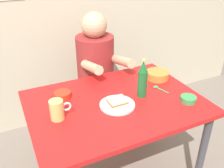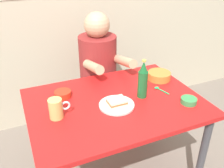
% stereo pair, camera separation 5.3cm
% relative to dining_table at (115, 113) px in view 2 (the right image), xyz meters
% --- Properties ---
extents(dining_table, '(1.10, 0.80, 0.74)m').
position_rel_dining_table_xyz_m(dining_table, '(0.00, 0.00, 0.00)').
color(dining_table, red).
rests_on(dining_table, ground).
extents(stool, '(0.34, 0.34, 0.45)m').
position_rel_dining_table_xyz_m(stool, '(0.12, 0.63, -0.30)').
color(stool, '#4C4C51').
rests_on(stool, ground).
extents(person_seated, '(0.33, 0.56, 0.72)m').
position_rel_dining_table_xyz_m(person_seated, '(0.12, 0.62, 0.12)').
color(person_seated, maroon).
rests_on(person_seated, stool).
extents(plate_orange, '(0.22, 0.22, 0.01)m').
position_rel_dining_table_xyz_m(plate_orange, '(-0.01, -0.06, 0.10)').
color(plate_orange, silver).
rests_on(plate_orange, dining_table).
extents(sandwich, '(0.11, 0.09, 0.04)m').
position_rel_dining_table_xyz_m(sandwich, '(-0.01, -0.06, 0.13)').
color(sandwich, beige).
rests_on(sandwich, plate_orange).
extents(beer_mug, '(0.13, 0.08, 0.12)m').
position_rel_dining_table_xyz_m(beer_mug, '(-0.38, -0.03, 0.15)').
color(beer_mug, '#D1BC66').
rests_on(beer_mug, dining_table).
extents(beer_bottle, '(0.06, 0.06, 0.26)m').
position_rel_dining_table_xyz_m(beer_bottle, '(0.19, -0.02, 0.21)').
color(beer_bottle, '#19602D').
rests_on(beer_bottle, dining_table).
extents(sauce_bowl_chili, '(0.11, 0.11, 0.04)m').
position_rel_dining_table_xyz_m(sauce_bowl_chili, '(-0.29, 0.19, 0.12)').
color(sauce_bowl_chili, red).
rests_on(sauce_bowl_chili, dining_table).
extents(dip_bowl_green, '(0.10, 0.10, 0.03)m').
position_rel_dining_table_xyz_m(dip_bowl_green, '(0.42, -0.20, 0.11)').
color(dip_bowl_green, '#388C4C').
rests_on(dip_bowl_green, dining_table).
extents(soup_bowl_orange, '(0.17, 0.17, 0.05)m').
position_rel_dining_table_xyz_m(soup_bowl_orange, '(0.43, 0.15, 0.12)').
color(soup_bowl_orange, orange).
rests_on(soup_bowl_orange, dining_table).
extents(spoon, '(0.05, 0.12, 0.01)m').
position_rel_dining_table_xyz_m(spoon, '(0.34, 0.01, 0.10)').
color(spoon, '#26A559').
rests_on(spoon, dining_table).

